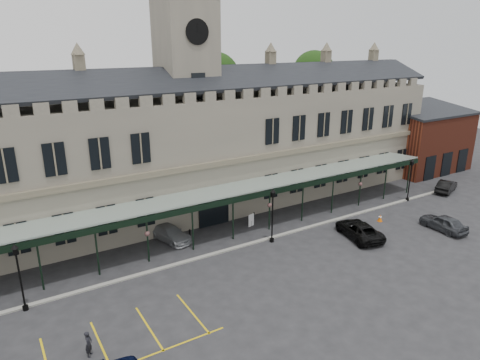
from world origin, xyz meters
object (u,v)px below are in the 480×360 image
car_right_b (446,186)px  lamp_post_left (19,272)px  person_a (89,344)px  car_right_a (443,223)px  clock_tower (187,85)px  lamp_post_mid (273,211)px  lamp_post_right (410,176)px  car_van (359,230)px  traffic_cone (380,218)px  station_building (190,150)px  sign_board (251,220)px  car_taxi (170,233)px

car_right_b → lamp_post_left: bearing=69.8°
car_right_b → person_a: size_ratio=2.73×
car_right_a → car_right_b: (10.21, 6.54, -0.04)m
car_right_b → clock_tower: bearing=48.7°
lamp_post_mid → clock_tower: bearing=103.6°
clock_tower → person_a: (-14.74, -17.59, -12.31)m
lamp_post_right → car_van: (-11.81, -3.89, -2.16)m
lamp_post_left → car_van: 27.76m
traffic_cone → clock_tower: bearing=138.3°
lamp_post_mid → car_right_b: (25.57, 0.06, -2.28)m
station_building → lamp_post_right: station_building is taller
station_building → lamp_post_left: bearing=-148.3°
lamp_post_mid → lamp_post_right: bearing=1.5°
lamp_post_left → person_a: bearing=-68.5°
lamp_post_left → car_right_b: bearing=-0.2°
sign_board → car_taxi: (-7.97, 1.24, 0.07)m
traffic_cone → person_a: person_a is taller
lamp_post_mid → car_van: size_ratio=0.94×
lamp_post_mid → car_taxi: 9.51m
lamp_post_left → person_a: 7.56m
car_right_a → person_a: bearing=2.0°
car_taxi → car_van: 17.26m
sign_board → car_right_b: (25.30, -3.79, 0.12)m
lamp_post_right → traffic_cone: 8.06m
lamp_post_right → person_a: 37.31m
car_right_b → person_a: bearing=78.7°
station_building → lamp_post_left: (-17.41, -10.75, -3.56)m
car_taxi → car_right_b: size_ratio=1.07×
lamp_post_right → car_right_b: 6.80m
lamp_post_left → car_right_b: lamp_post_left is taller
lamp_post_right → lamp_post_left: bearing=-179.6°
lamp_post_left → lamp_post_right: lamp_post_right is taller
lamp_post_mid → lamp_post_right: (19.15, 0.50, -0.09)m
lamp_post_right → car_van: 12.62m
clock_tower → car_van: size_ratio=4.62×
lamp_post_mid → car_right_a: size_ratio=1.12×
lamp_post_left → clock_tower: bearing=31.9°
car_right_a → sign_board: bearing=-32.4°
car_taxi → car_van: size_ratio=0.87×
lamp_post_right → car_taxi: lamp_post_right is taller
lamp_post_left → traffic_cone: size_ratio=6.74×
car_van → car_right_b: 18.56m
station_building → traffic_cone: 20.43m
lamp_post_left → traffic_cone: bearing=-3.9°
lamp_post_right → car_right_b: bearing=-3.9°
lamp_post_mid → sign_board: size_ratio=4.07×
car_van → car_right_b: (18.23, 3.46, -0.02)m
traffic_cone → car_taxi: bearing=160.3°
car_right_b → traffic_cone: bearing=78.3°
clock_tower → traffic_cone: (14.59, -13.01, -12.76)m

